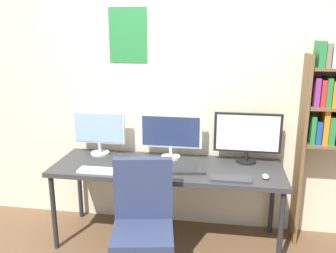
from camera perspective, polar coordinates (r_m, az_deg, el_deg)
name	(u,v)px	position (r m, az deg, el deg)	size (l,w,h in m)	color
wall_back	(174,96)	(3.46, 0.97, 4.92)	(4.44, 0.11, 2.60)	beige
desk	(167,171)	(3.23, -0.14, -7.15)	(2.04, 0.68, 0.74)	#333333
office_chair	(143,239)	(2.81, -3.96, -17.36)	(0.52, 0.52, 0.99)	#2D2D33
monitor_left	(99,131)	(3.51, -10.91, -0.64)	(0.51, 0.18, 0.42)	silver
monitor_center	(171,134)	(3.34, 0.44, -1.16)	(0.58, 0.18, 0.42)	silver
monitor_right	(247,135)	(3.30, 12.52, -1.37)	(0.60, 0.18, 0.46)	black
keyboard_left	(98,171)	(3.14, -11.06, -6.89)	(0.34, 0.13, 0.02)	silver
keyboard_right	(231,179)	(2.96, 9.99, -8.20)	(0.33, 0.13, 0.02)	#38383D
computer_mouse	(266,176)	(3.05, 15.27, -7.67)	(0.06, 0.10, 0.03)	silver
laptop_closed	(186,169)	(3.11, 2.86, -6.76)	(0.32, 0.22, 0.02)	#2D2D2D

